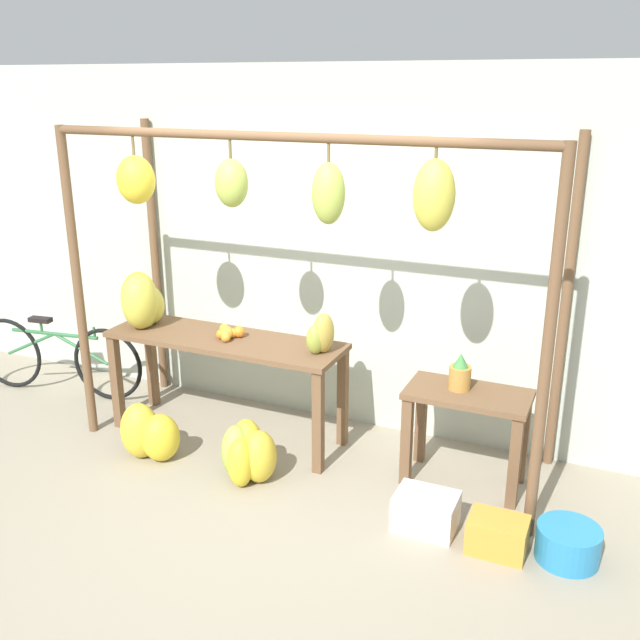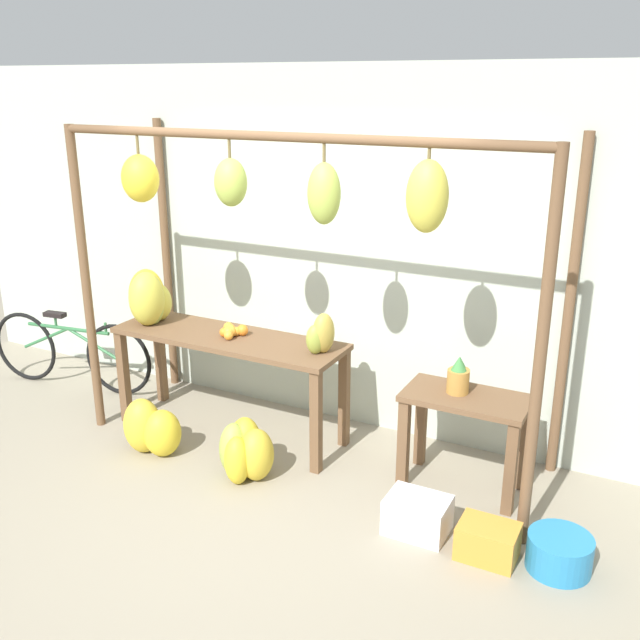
{
  "view_description": "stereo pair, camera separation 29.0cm",
  "coord_description": "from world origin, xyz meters",
  "px_view_note": "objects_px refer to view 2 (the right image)",
  "views": [
    {
      "loc": [
        2.05,
        -3.42,
        2.67
      ],
      "look_at": [
        0.12,
        0.93,
        1.07
      ],
      "focal_mm": 40.0,
      "sensor_mm": 36.0,
      "label": 1
    },
    {
      "loc": [
        2.31,
        -3.3,
        2.67
      ],
      "look_at": [
        0.12,
        0.93,
        1.07
      ],
      "focal_mm": 40.0,
      "sensor_mm": 36.0,
      "label": 2
    }
  ],
  "objects_px": {
    "fruit_crate_purple": "(488,541)",
    "banana_pile_on_table": "(149,300)",
    "banana_pile_ground_right": "(245,451)",
    "blue_bucket": "(559,553)",
    "pineapple_cluster": "(459,377)",
    "papaya_pile": "(321,335)",
    "orange_pile": "(231,331)",
    "parked_bicycle": "(71,351)",
    "banana_pile_ground_left": "(151,429)",
    "fruit_crate_white": "(417,515)"
  },
  "relations": [
    {
      "from": "fruit_crate_purple",
      "to": "banana_pile_on_table",
      "type": "bearing_deg",
      "value": 168.64
    },
    {
      "from": "banana_pile_ground_right",
      "to": "blue_bucket",
      "type": "distance_m",
      "value": 2.16
    },
    {
      "from": "pineapple_cluster",
      "to": "papaya_pile",
      "type": "bearing_deg",
      "value": -174.8
    },
    {
      "from": "fruit_crate_purple",
      "to": "papaya_pile",
      "type": "bearing_deg",
      "value": 156.13
    },
    {
      "from": "orange_pile",
      "to": "pineapple_cluster",
      "type": "xyz_separation_m",
      "value": [
        1.76,
        0.09,
        -0.07
      ]
    },
    {
      "from": "parked_bicycle",
      "to": "fruit_crate_purple",
      "type": "distance_m",
      "value": 4.09
    },
    {
      "from": "banana_pile_ground_left",
      "to": "fruit_crate_purple",
      "type": "bearing_deg",
      "value": -1.46
    },
    {
      "from": "papaya_pile",
      "to": "banana_pile_ground_right",
      "type": "bearing_deg",
      "value": -122.57
    },
    {
      "from": "blue_bucket",
      "to": "papaya_pile",
      "type": "bearing_deg",
      "value": 163.21
    },
    {
      "from": "parked_bicycle",
      "to": "fruit_crate_purple",
      "type": "xyz_separation_m",
      "value": [
        4.02,
        -0.7,
        -0.24
      ]
    },
    {
      "from": "blue_bucket",
      "to": "fruit_crate_purple",
      "type": "distance_m",
      "value": 0.4
    },
    {
      "from": "banana_pile_ground_left",
      "to": "parked_bicycle",
      "type": "relative_size",
      "value": 0.32
    },
    {
      "from": "fruit_crate_purple",
      "to": "pineapple_cluster",
      "type": "bearing_deg",
      "value": 121.3
    },
    {
      "from": "pineapple_cluster",
      "to": "banana_pile_ground_right",
      "type": "distance_m",
      "value": 1.58
    },
    {
      "from": "banana_pile_ground_left",
      "to": "banana_pile_ground_right",
      "type": "bearing_deg",
      "value": 3.23
    },
    {
      "from": "banana_pile_on_table",
      "to": "orange_pile",
      "type": "xyz_separation_m",
      "value": [
        0.75,
        0.04,
        -0.15
      ]
    },
    {
      "from": "orange_pile",
      "to": "papaya_pile",
      "type": "distance_m",
      "value": 0.77
    },
    {
      "from": "parked_bicycle",
      "to": "pineapple_cluster",
      "type": "bearing_deg",
      "value": 0.34
    },
    {
      "from": "banana_pile_ground_left",
      "to": "parked_bicycle",
      "type": "height_order",
      "value": "parked_bicycle"
    },
    {
      "from": "parked_bicycle",
      "to": "papaya_pile",
      "type": "bearing_deg",
      "value": -1.52
    },
    {
      "from": "banana_pile_ground_left",
      "to": "fruit_crate_white",
      "type": "height_order",
      "value": "banana_pile_ground_left"
    },
    {
      "from": "parked_bicycle",
      "to": "fruit_crate_purple",
      "type": "bearing_deg",
      "value": -9.9
    },
    {
      "from": "banana_pile_ground_left",
      "to": "blue_bucket",
      "type": "xyz_separation_m",
      "value": [
        2.96,
        0.02,
        -0.1
      ]
    },
    {
      "from": "orange_pile",
      "to": "pineapple_cluster",
      "type": "bearing_deg",
      "value": 2.94
    },
    {
      "from": "banana_pile_on_table",
      "to": "fruit_crate_white",
      "type": "bearing_deg",
      "value": -12.35
    },
    {
      "from": "pineapple_cluster",
      "to": "blue_bucket",
      "type": "distance_m",
      "value": 1.26
    },
    {
      "from": "banana_pile_ground_right",
      "to": "pineapple_cluster",
      "type": "bearing_deg",
      "value": 24.83
    },
    {
      "from": "blue_bucket",
      "to": "parked_bicycle",
      "type": "xyz_separation_m",
      "value": [
        -4.41,
        0.62,
        0.24
      ]
    },
    {
      "from": "orange_pile",
      "to": "fruit_crate_white",
      "type": "height_order",
      "value": "orange_pile"
    },
    {
      "from": "banana_pile_ground_right",
      "to": "papaya_pile",
      "type": "distance_m",
      "value": 0.98
    },
    {
      "from": "orange_pile",
      "to": "fruit_crate_white",
      "type": "relative_size",
      "value": 0.59
    },
    {
      "from": "banana_pile_ground_left",
      "to": "blue_bucket",
      "type": "distance_m",
      "value": 2.96
    },
    {
      "from": "fruit_crate_white",
      "to": "blue_bucket",
      "type": "relative_size",
      "value": 1.03
    },
    {
      "from": "papaya_pile",
      "to": "parked_bicycle",
      "type": "bearing_deg",
      "value": 178.48
    },
    {
      "from": "orange_pile",
      "to": "blue_bucket",
      "type": "distance_m",
      "value": 2.75
    },
    {
      "from": "banana_pile_on_table",
      "to": "banana_pile_ground_left",
      "type": "relative_size",
      "value": 0.89
    },
    {
      "from": "pineapple_cluster",
      "to": "blue_bucket",
      "type": "height_order",
      "value": "pineapple_cluster"
    },
    {
      "from": "fruit_crate_purple",
      "to": "parked_bicycle",
      "type": "bearing_deg",
      "value": 170.1
    },
    {
      "from": "banana_pile_ground_right",
      "to": "fruit_crate_purple",
      "type": "height_order",
      "value": "banana_pile_ground_right"
    },
    {
      "from": "blue_bucket",
      "to": "banana_pile_ground_left",
      "type": "bearing_deg",
      "value": -179.67
    },
    {
      "from": "banana_pile_on_table",
      "to": "orange_pile",
      "type": "distance_m",
      "value": 0.77
    },
    {
      "from": "fruit_crate_white",
      "to": "papaya_pile",
      "type": "height_order",
      "value": "papaya_pile"
    },
    {
      "from": "banana_pile_on_table",
      "to": "orange_pile",
      "type": "relative_size",
      "value": 2.1
    },
    {
      "from": "pineapple_cluster",
      "to": "parked_bicycle",
      "type": "bearing_deg",
      "value": -179.66
    },
    {
      "from": "banana_pile_ground_right",
      "to": "fruit_crate_white",
      "type": "xyz_separation_m",
      "value": [
        1.31,
        -0.06,
        -0.08
      ]
    },
    {
      "from": "orange_pile",
      "to": "fruit_crate_purple",
      "type": "bearing_deg",
      "value": -16.05
    },
    {
      "from": "banana_pile_ground_left",
      "to": "papaya_pile",
      "type": "height_order",
      "value": "papaya_pile"
    },
    {
      "from": "parked_bicycle",
      "to": "blue_bucket",
      "type": "bearing_deg",
      "value": -7.99
    },
    {
      "from": "papaya_pile",
      "to": "fruit_crate_purple",
      "type": "relative_size",
      "value": 0.86
    },
    {
      "from": "blue_bucket",
      "to": "fruit_crate_purple",
      "type": "xyz_separation_m",
      "value": [
        -0.39,
        -0.08,
        0.0
      ]
    }
  ]
}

